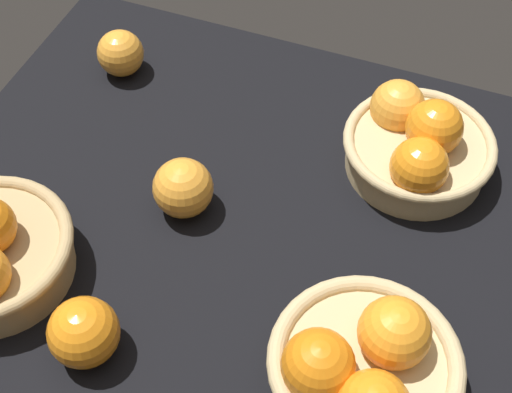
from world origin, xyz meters
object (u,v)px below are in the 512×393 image
basket_near_left (417,145)px  loose_orange_front_gap (183,188)px  loose_orange_side_gap (120,53)px  basket_far_left (363,368)px  loose_orange_back_gap (84,332)px

basket_near_left → loose_orange_front_gap: size_ratio=2.60×
basket_near_left → loose_orange_side_gap: 47.77cm
loose_orange_front_gap → loose_orange_side_gap: bearing=-46.2°
basket_far_left → basket_near_left: (1.99, -34.51, -0.10)cm
basket_far_left → loose_orange_side_gap: 62.34cm
loose_orange_front_gap → loose_orange_back_gap: size_ratio=0.98×
loose_orange_front_gap → loose_orange_side_gap: (20.49, -21.35, -0.42)cm
basket_far_left → loose_orange_front_gap: (29.16, -16.33, -0.51)cm
loose_orange_side_gap → basket_far_left: bearing=142.8°
loose_orange_back_gap → loose_orange_side_gap: bearing=-67.3°
loose_orange_back_gap → loose_orange_front_gap: bearing=-94.3°
basket_near_left → loose_orange_front_gap: basket_near_left is taller
loose_orange_side_gap → loose_orange_back_gap: bearing=112.7°
basket_far_left → loose_orange_front_gap: basket_far_left is taller
basket_far_left → loose_orange_back_gap: bearing=12.7°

